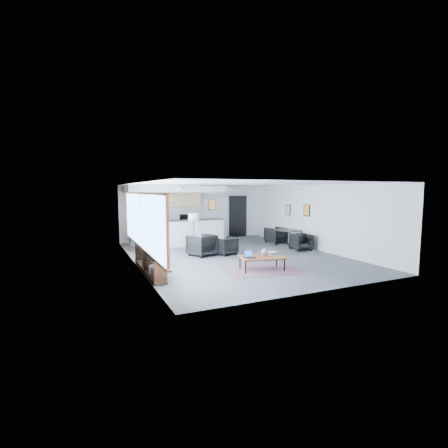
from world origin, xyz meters
name	(u,v)px	position (x,y,z in m)	size (l,w,h in m)	color
room	(235,221)	(0.00, 0.00, 1.30)	(7.02, 9.02, 2.62)	#4C4C4F
window	(142,222)	(-3.46, -0.90, 1.46)	(0.10, 5.95, 1.66)	#8CBFFF
console	(149,261)	(-3.30, -1.05, 0.33)	(0.35, 3.00, 0.80)	#341E12
kitchenette	(175,213)	(-1.20, 3.71, 1.38)	(4.20, 1.96, 2.60)	white
doorway	(237,216)	(2.30, 4.42, 1.07)	(1.10, 0.12, 2.15)	black
track_light	(199,187)	(-0.59, 2.20, 2.53)	(1.60, 0.07, 0.15)	silver
wall_art_lower	(307,210)	(3.47, 0.40, 1.55)	(0.03, 0.38, 0.48)	black
wall_art_upper	(288,210)	(3.47, 1.70, 1.50)	(0.03, 0.34, 0.44)	black
kilim_rug	(262,270)	(-0.19, -2.16, 0.01)	(2.33, 1.78, 0.01)	brown
coffee_table	(262,257)	(-0.19, -2.16, 0.39)	(1.40, 0.93, 0.42)	brown
laptop	(249,256)	(-0.62, -2.17, 0.48)	(0.33, 0.28, 0.21)	black
ceramic_pot	(265,252)	(-0.09, -2.16, 0.53)	(0.23, 0.23, 0.23)	gray
book_stack	(272,253)	(0.21, -2.10, 0.47)	(0.38, 0.33, 0.10)	silver
coaster	(266,257)	(-0.16, -2.37, 0.42)	(0.12, 0.12, 0.01)	#E5590C
armchair_left	(202,244)	(-1.08, 0.59, 0.43)	(0.84, 0.79, 0.86)	black
armchair_right	(225,245)	(-0.19, 0.45, 0.36)	(0.70, 0.66, 0.73)	black
floor_lamp	(194,218)	(-1.00, 1.68, 1.29)	(0.53, 0.53, 1.48)	black
dining_table	(289,231)	(3.00, 0.97, 0.64)	(1.00, 1.00, 0.70)	#341E12
dining_chair_near	(302,243)	(2.92, -0.04, 0.31)	(0.60, 0.56, 0.62)	black
dining_chair_far	(276,235)	(3.00, 1.96, 0.34)	(0.65, 0.61, 0.67)	black
microwave	(187,217)	(-0.49, 4.15, 1.13)	(0.59, 0.32, 0.40)	black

